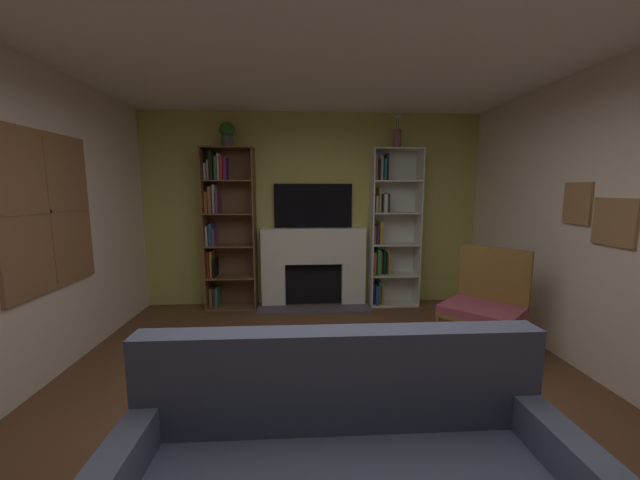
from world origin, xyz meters
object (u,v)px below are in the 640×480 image
bookshelf_right (388,230)px  potted_plant (227,133)px  coffee_table (331,391)px  armchair (486,301)px  bookshelf_left (225,225)px  fireplace (313,265)px  vase_with_flowers (397,138)px  tv (313,206)px

bookshelf_right → potted_plant: size_ratio=6.76×
bookshelf_right → potted_plant: potted_plant is taller
potted_plant → coffee_table: (1.14, -2.82, -2.02)m
potted_plant → armchair: (2.80, -1.59, -1.84)m
bookshelf_left → bookshelf_right: (2.27, 0.00, -0.09)m
fireplace → bookshelf_left: bearing=-179.8°
bookshelf_right → vase_with_flowers: bearing=-19.1°
tv → potted_plant: size_ratio=3.36×
bookshelf_right → fireplace: bearing=179.8°
fireplace → tv: bearing=90.0°
tv → potted_plant: 1.50m
fireplace → tv: tv is taller
armchair → coffee_table: size_ratio=1.47×
fireplace → coffee_table: fireplace is taller
vase_with_flowers → bookshelf_left: bearing=179.3°
coffee_table → potted_plant: bearing=112.1°
bookshelf_left → armchair: 3.36m
fireplace → coffee_table: bearing=-90.0°
bookshelf_right → armchair: size_ratio=2.08×
potted_plant → vase_with_flowers: bearing=0.0°
tv → fireplace: bearing=-90.0°
vase_with_flowers → potted_plant: bearing=-180.0°
bookshelf_left → armchair: size_ratio=2.08×
potted_plant → armchair: potted_plant is taller
potted_plant → coffee_table: 3.65m
bookshelf_right → potted_plant: 2.55m
bookshelf_left → potted_plant: 1.22m
bookshelf_right → potted_plant: bearing=-179.2°
coffee_table → bookshelf_right: bearing=69.7°
fireplace → armchair: bearing=-44.5°
armchair → potted_plant: bearing=150.4°
potted_plant → armchair: size_ratio=0.31×
vase_with_flowers → fireplace: bearing=178.2°
tv → bookshelf_left: (-1.22, -0.09, -0.25)m
bookshelf_left → potted_plant: (0.08, -0.03, 1.22)m
bookshelf_right → coffee_table: bearing=-110.3°
fireplace → tv: size_ratio=1.43×
fireplace → vase_with_flowers: 2.10m
fireplace → armchair: fireplace is taller
fireplace → vase_with_flowers: (1.14, -0.03, 1.76)m
armchair → bookshelf_left: bearing=150.5°
tv → bookshelf_left: size_ratio=0.50×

